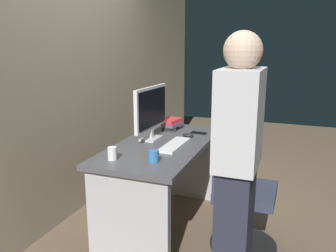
{
  "coord_description": "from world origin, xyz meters",
  "views": [
    {
      "loc": [
        -2.59,
        -1.04,
        1.57
      ],
      "look_at": [
        0.0,
        -0.05,
        0.9
      ],
      "focal_mm": 37.21,
      "sensor_mm": 36.0,
      "label": 1
    }
  ],
  "objects_px": {
    "person_at_desk": "(237,168)",
    "monitor": "(151,110)",
    "cup_by_monitor": "(112,153)",
    "cell_phone": "(199,133)",
    "keyboard": "(175,145)",
    "desk": "(163,170)",
    "cup_near_keyboard": "(154,156)",
    "office_chair": "(238,195)",
    "book_stack": "(171,124)",
    "mouse": "(188,135)"
  },
  "relations": [
    {
      "from": "monitor",
      "to": "cell_phone",
      "type": "xyz_separation_m",
      "value": [
        0.34,
        -0.33,
        -0.25
      ]
    },
    {
      "from": "monitor",
      "to": "mouse",
      "type": "relative_size",
      "value": 5.41
    },
    {
      "from": "office_chair",
      "to": "book_stack",
      "type": "height_order",
      "value": "office_chair"
    },
    {
      "from": "person_at_desk",
      "to": "cup_by_monitor",
      "type": "xyz_separation_m",
      "value": [
        0.08,
        0.9,
        -0.04
      ]
    },
    {
      "from": "keyboard",
      "to": "person_at_desk",
      "type": "bearing_deg",
      "value": -131.41
    },
    {
      "from": "desk",
      "to": "monitor",
      "type": "xyz_separation_m",
      "value": [
        0.07,
        0.13,
        0.49
      ]
    },
    {
      "from": "mouse",
      "to": "desk",
      "type": "bearing_deg",
      "value": 150.37
    },
    {
      "from": "cup_by_monitor",
      "to": "keyboard",
      "type": "bearing_deg",
      "value": -32.51
    },
    {
      "from": "person_at_desk",
      "to": "cup_near_keyboard",
      "type": "bearing_deg",
      "value": 77.61
    },
    {
      "from": "desk",
      "to": "cup_near_keyboard",
      "type": "distance_m",
      "value": 0.55
    },
    {
      "from": "mouse",
      "to": "book_stack",
      "type": "height_order",
      "value": "book_stack"
    },
    {
      "from": "keyboard",
      "to": "desk",
      "type": "bearing_deg",
      "value": 71.02
    },
    {
      "from": "person_at_desk",
      "to": "cup_by_monitor",
      "type": "relative_size",
      "value": 17.64
    },
    {
      "from": "book_stack",
      "to": "mouse",
      "type": "bearing_deg",
      "value": -131.44
    },
    {
      "from": "mouse",
      "to": "book_stack",
      "type": "distance_m",
      "value": 0.32
    },
    {
      "from": "book_stack",
      "to": "cup_by_monitor",
      "type": "bearing_deg",
      "value": 175.38
    },
    {
      "from": "person_at_desk",
      "to": "monitor",
      "type": "relative_size",
      "value": 3.03
    },
    {
      "from": "mouse",
      "to": "book_stack",
      "type": "xyz_separation_m",
      "value": [
        0.21,
        0.24,
        0.04
      ]
    },
    {
      "from": "cup_near_keyboard",
      "to": "cell_phone",
      "type": "xyz_separation_m",
      "value": [
        0.88,
        -0.08,
        -0.04
      ]
    },
    {
      "from": "person_at_desk",
      "to": "monitor",
      "type": "xyz_separation_m",
      "value": [
        0.67,
        0.85,
        0.17
      ]
    },
    {
      "from": "office_chair",
      "to": "monitor",
      "type": "distance_m",
      "value": 0.99
    },
    {
      "from": "monitor",
      "to": "mouse",
      "type": "xyz_separation_m",
      "value": [
        0.18,
        -0.28,
        -0.24
      ]
    },
    {
      "from": "cup_by_monitor",
      "to": "cell_phone",
      "type": "xyz_separation_m",
      "value": [
        0.93,
        -0.37,
        -0.04
      ]
    },
    {
      "from": "cell_phone",
      "to": "desk",
      "type": "bearing_deg",
      "value": 159.21
    },
    {
      "from": "desk",
      "to": "mouse",
      "type": "xyz_separation_m",
      "value": [
        0.25,
        -0.14,
        0.25
      ]
    },
    {
      "from": "cup_by_monitor",
      "to": "person_at_desk",
      "type": "bearing_deg",
      "value": -94.89
    },
    {
      "from": "cup_near_keyboard",
      "to": "cup_by_monitor",
      "type": "distance_m",
      "value": 0.3
    },
    {
      "from": "desk",
      "to": "office_chair",
      "type": "relative_size",
      "value": 1.52
    },
    {
      "from": "monitor",
      "to": "cup_near_keyboard",
      "type": "relative_size",
      "value": 6.31
    },
    {
      "from": "keyboard",
      "to": "cup_near_keyboard",
      "type": "xyz_separation_m",
      "value": [
        -0.42,
        0.01,
        0.03
      ]
    },
    {
      "from": "cup_by_monitor",
      "to": "desk",
      "type": "bearing_deg",
      "value": -18.84
    },
    {
      "from": "office_chair",
      "to": "monitor",
      "type": "bearing_deg",
      "value": 79.11
    },
    {
      "from": "office_chair",
      "to": "cup_by_monitor",
      "type": "xyz_separation_m",
      "value": [
        -0.44,
        0.84,
        0.37
      ]
    },
    {
      "from": "mouse",
      "to": "book_stack",
      "type": "bearing_deg",
      "value": 48.56
    },
    {
      "from": "person_at_desk",
      "to": "monitor",
      "type": "distance_m",
      "value": 1.1
    },
    {
      "from": "person_at_desk",
      "to": "keyboard",
      "type": "relative_size",
      "value": 3.81
    },
    {
      "from": "cup_by_monitor",
      "to": "cup_near_keyboard",
      "type": "bearing_deg",
      "value": -79.35
    },
    {
      "from": "monitor",
      "to": "keyboard",
      "type": "relative_size",
      "value": 1.26
    },
    {
      "from": "office_chair",
      "to": "book_stack",
      "type": "xyz_separation_m",
      "value": [
        0.54,
        0.76,
        0.38
      ]
    },
    {
      "from": "cup_near_keyboard",
      "to": "office_chair",
      "type": "bearing_deg",
      "value": -54.34
    },
    {
      "from": "cell_phone",
      "to": "person_at_desk",
      "type": "bearing_deg",
      "value": -147.65
    },
    {
      "from": "keyboard",
      "to": "cell_phone",
      "type": "relative_size",
      "value": 2.99
    },
    {
      "from": "desk",
      "to": "cup_by_monitor",
      "type": "relative_size",
      "value": 15.34
    },
    {
      "from": "person_at_desk",
      "to": "keyboard",
      "type": "bearing_deg",
      "value": 47.32
    },
    {
      "from": "keyboard",
      "to": "cup_near_keyboard",
      "type": "height_order",
      "value": "cup_near_keyboard"
    },
    {
      "from": "mouse",
      "to": "cup_by_monitor",
      "type": "relative_size",
      "value": 1.08
    },
    {
      "from": "keyboard",
      "to": "cell_phone",
      "type": "xyz_separation_m",
      "value": [
        0.46,
        -0.07,
        -0.01
      ]
    },
    {
      "from": "person_at_desk",
      "to": "monitor",
      "type": "height_order",
      "value": "person_at_desk"
    },
    {
      "from": "monitor",
      "to": "cup_by_monitor",
      "type": "height_order",
      "value": "monitor"
    },
    {
      "from": "cup_near_keyboard",
      "to": "desk",
      "type": "bearing_deg",
      "value": 14.33
    }
  ]
}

